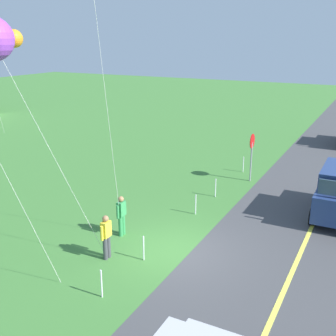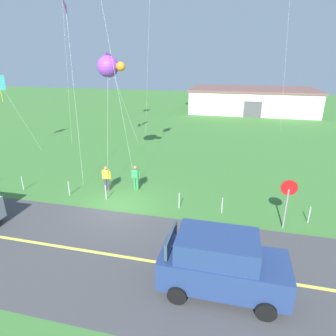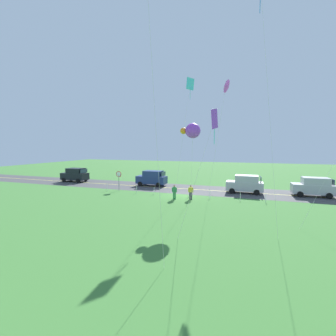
# 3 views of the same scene
# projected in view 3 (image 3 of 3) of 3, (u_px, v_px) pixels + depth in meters

# --- Properties ---
(ground_plane) EXTENTS (120.00, 120.00, 0.10)m
(ground_plane) POSITION_uv_depth(u_px,v_px,m) (181.00, 195.00, 27.51)
(ground_plane) COLOR #3D7533
(asphalt_road) EXTENTS (120.00, 7.00, 0.00)m
(asphalt_road) POSITION_uv_depth(u_px,v_px,m) (189.00, 189.00, 31.27)
(asphalt_road) COLOR #424244
(asphalt_road) RESTS_ON ground
(road_centre_stripe) EXTENTS (120.00, 0.16, 0.00)m
(road_centre_stripe) POSITION_uv_depth(u_px,v_px,m) (189.00, 189.00, 31.27)
(road_centre_stripe) COLOR #E5E04C
(road_centre_stripe) RESTS_ON asphalt_road
(car_suv_foreground) EXTENTS (4.40, 2.12, 2.24)m
(car_suv_foreground) POSITION_uv_depth(u_px,v_px,m) (152.00, 178.00, 33.89)
(car_suv_foreground) COLOR navy
(car_suv_foreground) RESTS_ON ground
(car_parked_east_far) EXTENTS (4.40, 2.12, 2.24)m
(car_parked_east_far) POSITION_uv_depth(u_px,v_px,m) (75.00, 175.00, 37.85)
(car_parked_east_far) COLOR black
(car_parked_east_far) RESTS_ON ground
(car_parked_west_near) EXTENTS (4.40, 2.12, 2.24)m
(car_parked_west_near) POSITION_uv_depth(u_px,v_px,m) (245.00, 184.00, 28.56)
(car_parked_west_near) COLOR #B7B7BC
(car_parked_west_near) RESTS_ON ground
(car_parked_west_far) EXTENTS (4.40, 2.12, 2.24)m
(car_parked_west_far) POSITION_uv_depth(u_px,v_px,m) (313.00, 187.00, 26.60)
(car_parked_west_far) COLOR #B7B7BC
(car_parked_west_far) RESTS_ON ground
(stop_sign) EXTENTS (0.76, 0.08, 2.56)m
(stop_sign) POSITION_uv_depth(u_px,v_px,m) (119.00, 177.00, 30.19)
(stop_sign) COLOR gray
(stop_sign) RESTS_ON ground
(person_adult_near) EXTENTS (0.58, 0.22, 1.60)m
(person_adult_near) POSITION_uv_depth(u_px,v_px,m) (174.00, 192.00, 25.19)
(person_adult_near) COLOR #338C4C
(person_adult_near) RESTS_ON ground
(person_adult_companion) EXTENTS (0.58, 0.22, 1.60)m
(person_adult_companion) POSITION_uv_depth(u_px,v_px,m) (191.00, 192.00, 25.13)
(person_adult_companion) COLOR #3F3F47
(person_adult_companion) RESTS_ON ground
(kite_red_low) EXTENTS (2.02, 0.78, 12.94)m
(kite_red_low) POSITION_uv_depth(u_px,v_px,m) (190.00, 87.00, 23.69)
(kite_red_low) COLOR silver
(kite_red_low) RESTS_ON ground
(kite_blue_mid) EXTENTS (1.90, 4.06, 7.99)m
(kite_blue_mid) POSITION_uv_depth(u_px,v_px,m) (192.00, 131.00, 21.08)
(kite_blue_mid) COLOR silver
(kite_blue_mid) RESTS_ON ground
(kite_pink_drift) EXTENTS (2.19, 1.73, 8.24)m
(kite_pink_drift) POSITION_uv_depth(u_px,v_px,m) (214.00, 121.00, 14.32)
(kite_pink_drift) COLOR silver
(kite_pink_drift) RESTS_ON ground
(kite_purple_back) EXTENTS (2.34, 4.05, 11.48)m
(kite_purple_back) POSITION_uv_depth(u_px,v_px,m) (226.00, 87.00, 19.30)
(kite_purple_back) COLOR silver
(kite_purple_back) RESTS_ON ground
(fence_post_0) EXTENTS (0.05, 0.05, 0.90)m
(fence_post_0) POSITION_uv_depth(u_px,v_px,m) (266.00, 198.00, 23.81)
(fence_post_0) COLOR silver
(fence_post_0) RESTS_ON ground
(fence_post_1) EXTENTS (0.05, 0.05, 0.90)m
(fence_post_1) POSITION_uv_depth(u_px,v_px,m) (240.00, 196.00, 24.63)
(fence_post_1) COLOR silver
(fence_post_1) RESTS_ON ground
(fence_post_2) EXTENTS (0.05, 0.05, 0.90)m
(fence_post_2) POSITION_uv_depth(u_px,v_px,m) (210.00, 194.00, 25.67)
(fence_post_2) COLOR silver
(fence_post_2) RESTS_ON ground
(fence_post_3) EXTENTS (0.05, 0.05, 0.90)m
(fence_post_3) POSITION_uv_depth(u_px,v_px,m) (189.00, 193.00, 26.44)
(fence_post_3) COLOR silver
(fence_post_3) RESTS_ON ground
(fence_post_4) EXTENTS (0.05, 0.05, 0.90)m
(fence_post_4) POSITION_uv_depth(u_px,v_px,m) (154.00, 191.00, 27.85)
(fence_post_4) COLOR silver
(fence_post_4) RESTS_ON ground
(fence_post_5) EXTENTS (0.05, 0.05, 0.90)m
(fence_post_5) POSITION_uv_depth(u_px,v_px,m) (137.00, 190.00, 28.60)
(fence_post_5) COLOR silver
(fence_post_5) RESTS_ON ground
(fence_post_6) EXTENTS (0.05, 0.05, 0.90)m
(fence_post_6) POSITION_uv_depth(u_px,v_px,m) (107.00, 188.00, 29.98)
(fence_post_6) COLOR silver
(fence_post_6) RESTS_ON ground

